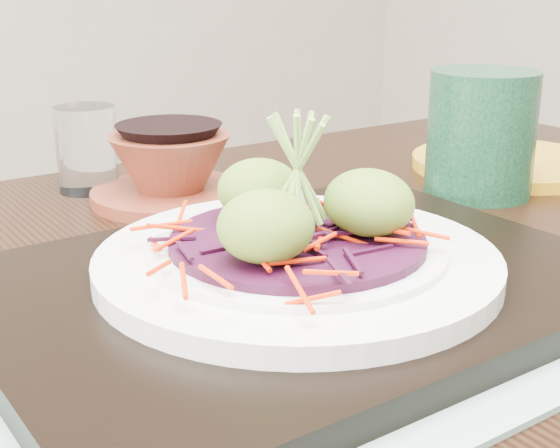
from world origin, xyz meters
TOP-DOWN VIEW (x-y plane):
  - dining_table at (0.08, 0.06)m, footprint 1.34×0.91m
  - placemat at (0.06, 0.04)m, footprint 0.50×0.40m
  - serving_tray at (0.06, 0.04)m, footprint 0.44×0.33m
  - white_plate at (0.06, 0.04)m, footprint 0.28×0.28m
  - cabbage_bed at (0.06, 0.04)m, footprint 0.18×0.18m
  - carrot_julienne at (0.06, 0.04)m, footprint 0.21×0.21m
  - guacamole_scoops at (0.06, 0.04)m, footprint 0.15×0.14m
  - scallion_garnish at (0.06, 0.04)m, footprint 0.06×0.06m
  - water_glass at (0.06, 0.40)m, footprint 0.08×0.08m
  - terracotta_bowl_set at (0.11, 0.32)m, footprint 0.19×0.19m
  - yellow_plate at (0.49, 0.20)m, footprint 0.24×0.24m
  - green_jar at (0.37, 0.15)m, footprint 0.13×0.13m

SIDE VIEW (x-z plane):
  - dining_table at x=0.08m, z-range 0.30..1.12m
  - placemat at x=0.06m, z-range 0.82..0.82m
  - yellow_plate at x=0.49m, z-range 0.82..0.83m
  - serving_tray at x=0.06m, z-range 0.82..0.84m
  - terracotta_bowl_set at x=0.11m, z-range 0.81..0.88m
  - white_plate at x=0.06m, z-range 0.84..0.86m
  - water_glass at x=0.06m, z-range 0.82..0.91m
  - cabbage_bed at x=0.06m, z-range 0.86..0.87m
  - carrot_julienne at x=0.06m, z-range 0.87..0.88m
  - green_jar at x=0.37m, z-range 0.82..0.94m
  - guacamole_scoops at x=0.06m, z-range 0.87..0.91m
  - scallion_garnish at x=0.06m, z-range 0.86..0.96m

